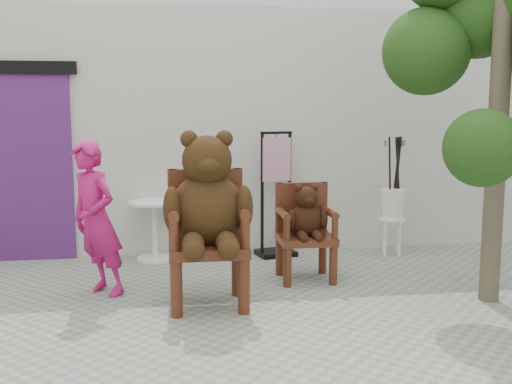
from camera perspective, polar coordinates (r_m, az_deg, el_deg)
ground_plane at (r=5.20m, az=6.55°, el=-12.25°), size 60.00×60.00×0.00m
back_wall at (r=7.91m, az=0.92°, el=5.89°), size 9.00×1.00×3.00m
doorway at (r=7.51m, az=-21.63°, el=2.64°), size 1.40×0.11×2.33m
chair_big at (r=5.39m, az=-4.64°, el=-1.64°), size 0.79×0.84×1.60m
chair_small at (r=6.28m, az=4.72°, el=-2.89°), size 0.57×0.55×1.02m
person at (r=5.85m, az=-14.93°, el=-2.57°), size 0.64×0.64×1.49m
cafe_table at (r=7.19m, az=-9.62°, el=-2.96°), size 0.60×0.60×0.70m
display_stand at (r=7.27m, az=1.91°, el=-1.57°), size 0.52×0.44×1.51m
stool_bucket at (r=7.50m, az=12.92°, el=-1.02°), size 0.32×0.32×1.45m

